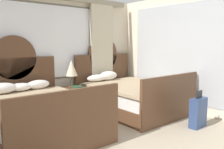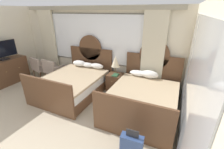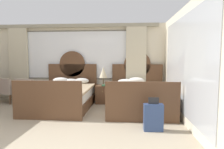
# 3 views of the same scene
# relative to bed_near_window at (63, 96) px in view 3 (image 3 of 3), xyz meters

# --- Properties ---
(wall_back_window) EXTENTS (6.20, 0.22, 2.70)m
(wall_back_window) POSITION_rel_bed_near_window_xyz_m (0.14, 1.14, 1.06)
(wall_back_window) COLOR beige
(wall_back_window) RESTS_ON ground_plane
(wall_right_mirror) EXTENTS (0.08, 4.95, 2.70)m
(wall_right_mirror) POSITION_rel_bed_near_window_xyz_m (3.27, -1.31, 0.98)
(wall_right_mirror) COLOR beige
(wall_right_mirror) RESTS_ON ground_plane
(bed_near_window) EXTENTS (1.73, 2.26, 1.74)m
(bed_near_window) POSITION_rel_bed_near_window_xyz_m (0.00, 0.00, 0.00)
(bed_near_window) COLOR brown
(bed_near_window) RESTS_ON ground_plane
(bed_near_mirror) EXTENTS (1.73, 2.26, 1.74)m
(bed_near_mirror) POSITION_rel_bed_near_window_xyz_m (2.28, -0.01, -0.00)
(bed_near_mirror) COLOR brown
(bed_near_mirror) RESTS_ON ground_plane
(nightstand_between_beds) EXTENTS (0.48, 0.50, 0.59)m
(nightstand_between_beds) POSITION_rel_bed_near_window_xyz_m (1.14, 0.69, -0.07)
(nightstand_between_beds) COLOR brown
(nightstand_between_beds) RESTS_ON ground_plane
(table_lamp_on_nightstand) EXTENTS (0.27, 0.27, 0.61)m
(table_lamp_on_nightstand) POSITION_rel_bed_near_window_xyz_m (1.14, 0.72, 0.65)
(table_lamp_on_nightstand) COLOR brown
(table_lamp_on_nightstand) RESTS_ON nightstand_between_beds
(book_on_nightstand) EXTENTS (0.18, 0.26, 0.03)m
(book_on_nightstand) POSITION_rel_bed_near_window_xyz_m (1.20, 0.59, 0.24)
(book_on_nightstand) COLOR #285133
(book_on_nightstand) RESTS_ON nightstand_between_beds
(armchair_by_window_left) EXTENTS (0.68, 0.68, 0.84)m
(armchair_by_window_left) POSITION_rel_bed_near_window_xyz_m (-1.39, 0.49, 0.09)
(armchair_by_window_left) COLOR #B29E8E
(armchair_by_window_left) RESTS_ON ground_plane
(armchair_by_window_centre) EXTENTS (0.75, 0.75, 0.84)m
(armchair_by_window_centre) POSITION_rel_bed_near_window_xyz_m (-2.07, 0.49, 0.09)
(armchair_by_window_centre) COLOR #B29E8E
(armchair_by_window_centre) RESTS_ON ground_plane
(suitcase_on_floor) EXTENTS (0.40, 0.19, 0.71)m
(suitcase_on_floor) POSITION_rel_bed_near_window_xyz_m (2.48, -1.65, -0.08)
(suitcase_on_floor) COLOR navy
(suitcase_on_floor) RESTS_ON ground_plane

